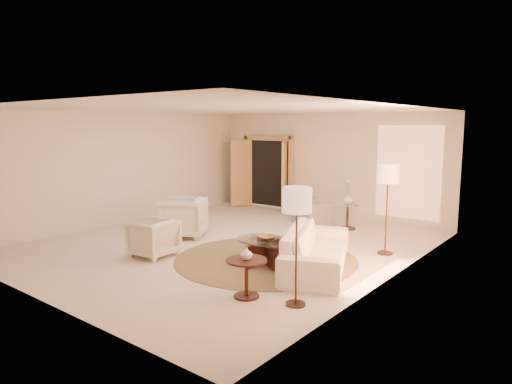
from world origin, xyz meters
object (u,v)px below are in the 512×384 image
Objects in this scene: sofa at (317,249)px; end_vase at (246,254)px; floor_lamp_far at (297,205)px; side_vase at (348,199)px; accent_chair at (311,208)px; bowl at (267,238)px; side_table at (348,214)px; end_table at (246,271)px; floor_lamp_near at (388,178)px; armchair_right at (153,236)px; armchair_left at (183,216)px; coffee_table at (267,249)px.

sofa is 13.75× the size of end_vase.
side_vase is (-1.61, 4.71, -0.67)m from floor_lamp_far.
accent_chair is 0.58× the size of floor_lamp_far.
accent_chair is 2.99× the size of bowl.
accent_chair is at bearing -171.03° from side_table.
floor_lamp_far is 6.94× the size of side_vase.
bowl is (-0.71, 1.45, 0.10)m from end_table.
floor_lamp_near is at bearing 78.57° from end_vase.
sofa is 3.11m from armchair_right.
armchair_left reaches higher than side_vase.
coffee_table is at bearing 110.27° from armchair_right.
end_vase reaches higher than side_table.
floor_lamp_far is (4.15, -1.75, 0.93)m from armchair_left.
accent_chair reaches higher than bowl.
side_vase is at bearing 100.18° from end_table.
floor_lamp_far is at bearing -41.19° from bowl.
armchair_left is 1.59× the size of end_table.
floor_lamp_near reaches higher than floor_lamp_far.
floor_lamp_near is (0.56, 1.65, 1.13)m from sofa.
sofa is at bearing 85.88° from end_table.
sofa is at bearing 20.42° from bowl.
accent_chair is 5.30× the size of end_vase.
end_table is 2.52× the size of side_vase.
coffee_table is (1.11, -3.31, -0.14)m from accent_chair.
sofa is at bearing 109.14° from armchair_right.
sofa is 1.57× the size of coffee_table.
end_vase is (0.88, -4.90, 0.28)m from side_table.
coffee_table is at bearing 116.10° from end_vase.
floor_lamp_far reaches higher than coffee_table.
armchair_right is at bearing 168.98° from end_vase.
armchair_left reaches higher than coffee_table.
armchair_left is at bearing 87.01° from accent_chair.
end_vase is at bearing -63.90° from coffee_table.
floor_lamp_near is 3.58m from end_vase.
floor_lamp_far is (0.04, -3.22, -0.08)m from floor_lamp_near.
side_table is at bearing 152.95° from armchair_right.
accent_chair is (-1.95, 2.99, 0.06)m from sofa.
accent_chair is 3.04m from floor_lamp_near.
armchair_left is 1.24× the size of armchair_right.
sofa is 2.59× the size of accent_chair.
armchair_left is 1.00× the size of accent_chair.
armchair_right is 4.32m from accent_chair.
floor_lamp_near reaches higher than armchair_right.
sofa is at bearing -72.24° from side_table.
side_table is (-0.88, 4.90, -0.01)m from end_table.
side_table is at bearing -6.56° from sofa.
end_table reaches higher than coffee_table.
armchair_right is 4.75m from side_table.
armchair_left is 3.00× the size of bowl.
floor_lamp_far reaches higher than armchair_left.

